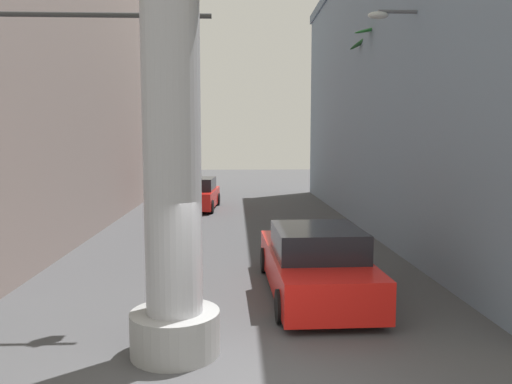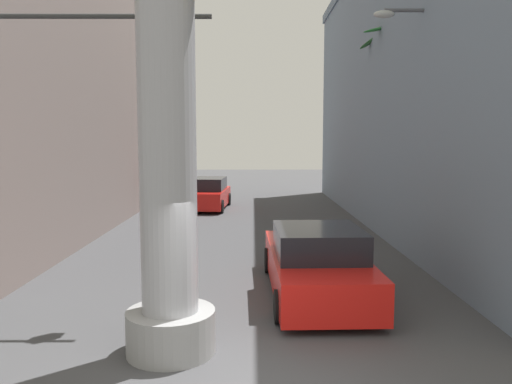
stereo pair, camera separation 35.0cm
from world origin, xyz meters
The scene contains 10 objects.
ground_plane centered at (0.00, 10.00, 0.00)m, with size 82.83×82.83×0.00m, color #424244.
building_left centered at (-8.71, 13.59, 5.89)m, with size 6.50×19.32×11.76m.
building_right centered at (8.71, 13.66, 5.66)m, with size 8.66×25.52×11.30m.
neon_sign_pole centered at (-1.39, 1.50, 5.16)m, with size 3.39×1.44×11.58m.
street_lamp centered at (5.23, 7.29, 4.26)m, with size 2.58×0.28×7.00m.
traffic_light_mast centered at (-4.17, 3.74, 4.17)m, with size 4.84×0.32×5.95m.
car_lead centered at (1.34, 4.53, 0.70)m, with size 2.20×5.22×1.56m.
car_far centered at (-2.38, 18.44, 0.74)m, with size 2.26×4.37×1.56m.
palm_tree_mid_right centered at (5.52, 12.40, 4.54)m, with size 3.32×3.24×7.75m.
pedestrian_mid_right centered at (5.11, 8.07, 1.07)m, with size 0.47×0.47×1.82m.
Camera 1 is at (-0.41, -6.31, 3.44)m, focal length 35.00 mm.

